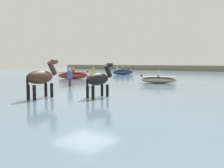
% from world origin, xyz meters
% --- Properties ---
extents(ground_plane, '(120.00, 120.00, 0.00)m').
position_xyz_m(ground_plane, '(0.00, 0.00, 0.00)').
color(ground_plane, '#84755B').
extents(water_surface, '(90.00, 90.00, 0.39)m').
position_xyz_m(water_surface, '(0.00, 10.00, 0.19)').
color(water_surface, slate).
rests_on(water_surface, ground).
extents(horse_lead_black, '(0.58, 1.82, 1.98)m').
position_xyz_m(horse_lead_black, '(0.59, 0.22, 1.17)').
color(horse_lead_black, black).
rests_on(horse_lead_black, ground).
extents(horse_trailing_dark_bay, '(0.68, 1.98, 2.15)m').
position_xyz_m(horse_trailing_dark_bay, '(-1.34, -1.46, 1.27)').
color(horse_trailing_dark_bay, '#382319').
rests_on(horse_trailing_dark_bay, ground).
extents(boat_far_inshore, '(2.40, 3.40, 1.12)m').
position_xyz_m(boat_far_inshore, '(-9.83, 18.97, 0.72)').
color(boat_far_inshore, '#28518E').
rests_on(boat_far_inshore, water_surface).
extents(boat_mid_outer, '(2.89, 1.59, 0.99)m').
position_xyz_m(boat_mid_outer, '(-0.29, 8.89, 0.64)').
color(boat_mid_outer, '#B2AD9E').
rests_on(boat_mid_outer, water_surface).
extents(boat_near_port, '(3.00, 2.79, 1.13)m').
position_xyz_m(boat_near_port, '(-9.40, 8.95, 0.71)').
color(boat_near_port, '#BC382D').
rests_on(boat_near_port, water_surface).
extents(person_onlooker_right, '(0.21, 0.33, 1.63)m').
position_xyz_m(person_onlooker_right, '(-4.26, 3.27, 0.87)').
color(person_onlooker_right, '#383842').
rests_on(person_onlooker_right, ground).
extents(person_wading_close, '(0.30, 0.37, 1.63)m').
position_xyz_m(person_wading_close, '(-2.87, 4.07, 0.87)').
color(person_wading_close, '#383842').
rests_on(person_wading_close, ground).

